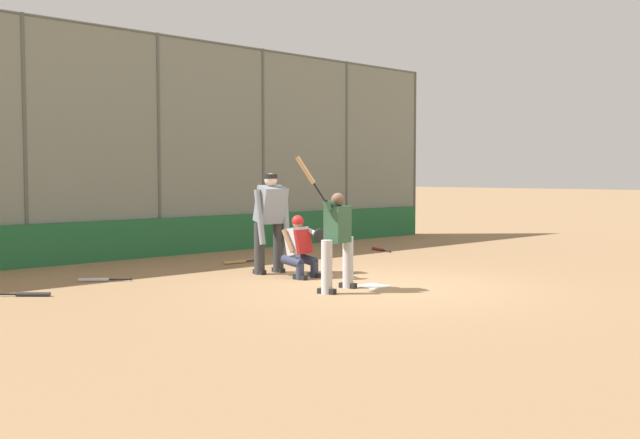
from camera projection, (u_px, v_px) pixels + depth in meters
ground_plane at (373, 286)px, 12.07m from camera, size 160.00×160.00×0.00m
home_plate_marker at (373, 286)px, 12.07m from camera, size 0.43×0.43×0.01m
backstop_fence at (159, 141)px, 16.50m from camera, size 17.96×0.08×4.91m
padding_wall at (162, 237)px, 16.55m from camera, size 17.52×0.18×0.84m
bleachers_beyond at (169, 230)px, 19.28m from camera, size 12.52×1.95×1.16m
batter_at_plate at (337, 238)px, 11.56m from camera, size 1.08×0.54×2.09m
catcher_behind_plate at (301, 246)px, 13.06m from camera, size 0.59×0.70×1.10m
umpire_home at (270, 220)px, 13.61m from camera, size 0.74×0.48×1.83m
spare_bat_near_backstop at (379, 249)px, 17.74m from camera, size 0.32×0.82×0.07m
spare_bat_by_padding at (98, 280)px, 12.60m from camera, size 0.73×0.56×0.07m
spare_bat_third_base_side at (28, 294)px, 11.07m from camera, size 0.67×0.66×0.07m
spare_bat_first_base_side at (238, 262)px, 15.16m from camera, size 0.89×0.16×0.07m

